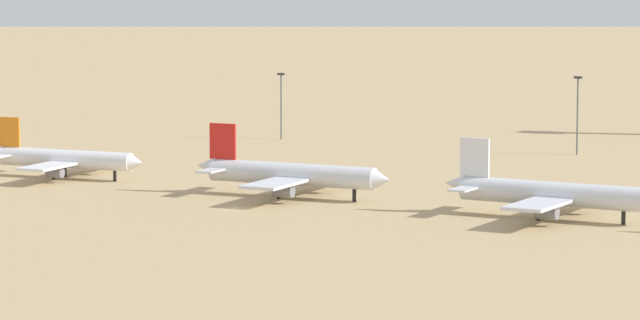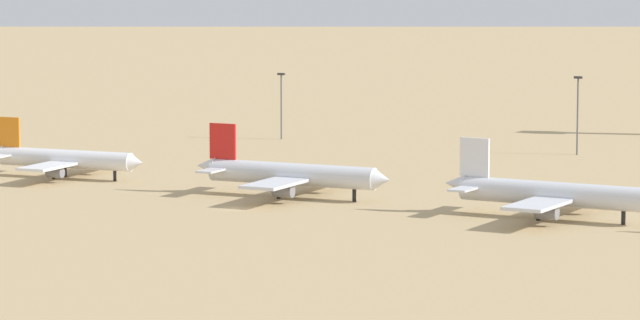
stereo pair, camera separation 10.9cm
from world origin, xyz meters
TOP-DOWN VIEW (x-y plane):
  - ground at (0.00, 0.00)m, footprint 4000.00×4000.00m
  - parked_jet_orange_2 at (-49.67, 19.02)m, footprint 34.00×28.72m
  - parked_jet_red_3 at (1.40, 16.33)m, footprint 37.86×31.84m
  - parked_jet_white_4 at (50.95, 14.23)m, footprint 37.85×31.65m
  - light_pole_west at (-48.46, 100.12)m, footprint 1.80×0.50m
  - light_pole_east at (22.15, 102.78)m, footprint 1.80×0.50m

SIDE VIEW (x-z plane):
  - ground at x=0.00m, z-range 0.00..0.00m
  - parked_jet_orange_2 at x=-49.67m, z-range -1.93..9.29m
  - parked_jet_red_3 at x=1.40m, z-range -2.15..10.35m
  - parked_jet_white_4 at x=50.95m, z-range -2.16..10.38m
  - light_pole_west at x=-48.46m, z-range 1.20..16.37m
  - light_pole_east at x=22.15m, z-range 1.22..17.88m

